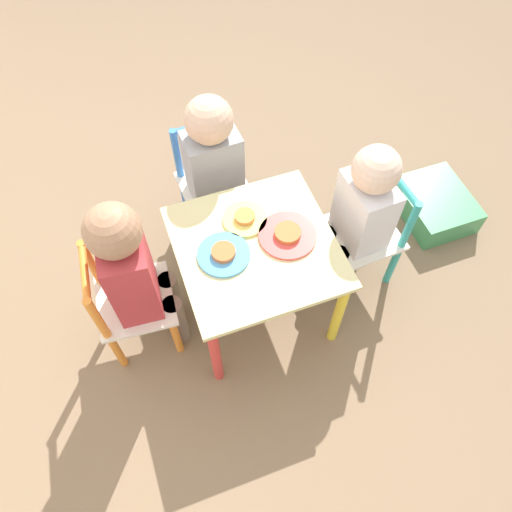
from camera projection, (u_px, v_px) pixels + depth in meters
name	position (u px, v px, depth m)	size (l,w,h in m)	color
ground_plane	(256.00, 305.00, 2.00)	(6.00, 6.00, 0.00)	#7F664C
kids_table	(256.00, 257.00, 1.70)	(0.52, 0.52, 0.43)	beige
chair_blue	(213.00, 184.00, 2.02)	(0.27, 0.27, 0.50)	silver
chair_teal	(367.00, 233.00, 1.89)	(0.27, 0.27, 0.50)	silver
chair_orange	(129.00, 304.00, 1.73)	(0.28, 0.28, 0.50)	silver
child_right	(214.00, 163.00, 1.84)	(0.22, 0.21, 0.71)	#4C608E
child_front	(361.00, 210.00, 1.73)	(0.21, 0.22, 0.70)	#7A6B5B
child_back	(134.00, 270.00, 1.57)	(0.21, 0.22, 0.75)	#7A6B5B
plate_right	(245.00, 218.00, 1.69)	(0.15, 0.15, 0.03)	#EADB66
plate_front	(288.00, 235.00, 1.66)	(0.20, 0.20, 0.03)	#E54C47
plate_back	(224.00, 254.00, 1.62)	(0.17, 0.17, 0.03)	#4C9EE0
storage_bin	(435.00, 205.00, 2.20)	(0.33, 0.27, 0.12)	#3D8E56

